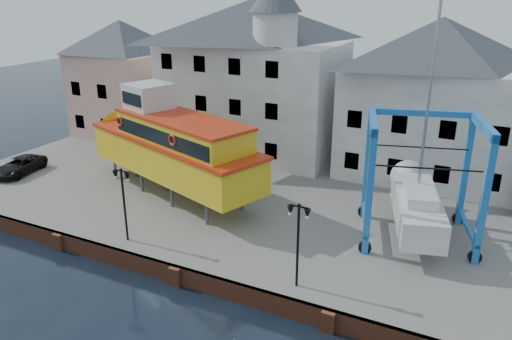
% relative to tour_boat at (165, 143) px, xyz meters
% --- Properties ---
extents(ground, '(140.00, 140.00, 0.00)m').
position_rel_tour_boat_xyz_m(ground, '(6.26, -8.06, -4.34)').
color(ground, black).
rests_on(ground, ground).
extents(hardstanding, '(44.00, 22.00, 1.00)m').
position_rel_tour_boat_xyz_m(hardstanding, '(6.26, 2.94, -3.84)').
color(hardstanding, '#64615C').
rests_on(hardstanding, ground).
extents(quay_wall, '(44.00, 0.47, 1.00)m').
position_rel_tour_boat_xyz_m(quay_wall, '(6.26, -7.96, -3.84)').
color(quay_wall, brown).
rests_on(quay_wall, ground).
extents(building_pink, '(8.00, 7.00, 10.30)m').
position_rel_tour_boat_xyz_m(building_pink, '(-11.74, 9.94, 1.81)').
color(building_pink, tan).
rests_on(building_pink, hardstanding).
extents(building_white_main, '(14.00, 8.30, 14.00)m').
position_rel_tour_boat_xyz_m(building_white_main, '(1.39, 10.33, 3.00)').
color(building_white_main, '#B8B8B7').
rests_on(building_white_main, hardstanding).
extents(building_white_right, '(12.00, 8.00, 11.20)m').
position_rel_tour_boat_xyz_m(building_white_right, '(15.26, 10.94, 2.26)').
color(building_white_right, '#B8B8B7').
rests_on(building_white_right, hardstanding).
extents(lamp_post_left, '(1.12, 0.32, 4.20)m').
position_rel_tour_boat_xyz_m(lamp_post_left, '(2.26, -6.86, -0.17)').
color(lamp_post_left, black).
rests_on(lamp_post_left, hardstanding).
extents(lamp_post_right, '(1.12, 0.32, 4.20)m').
position_rel_tour_boat_xyz_m(lamp_post_right, '(12.26, -6.86, -0.17)').
color(lamp_post_right, black).
rests_on(lamp_post_right, hardstanding).
extents(tour_boat, '(16.64, 8.99, 7.09)m').
position_rel_tour_boat_xyz_m(tour_boat, '(0.00, 0.00, 0.00)').
color(tour_boat, '#59595E').
rests_on(tour_boat, hardstanding).
extents(travel_lift, '(7.15, 8.91, 13.04)m').
position_rel_tour_boat_xyz_m(travel_lift, '(16.08, 1.18, -1.16)').
color(travel_lift, '#1F50B5').
rests_on(travel_lift, hardstanding).
extents(van, '(2.70, 4.59, 1.20)m').
position_rel_tour_boat_xyz_m(van, '(-11.73, -2.30, -2.74)').
color(van, black).
rests_on(van, hardstanding).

